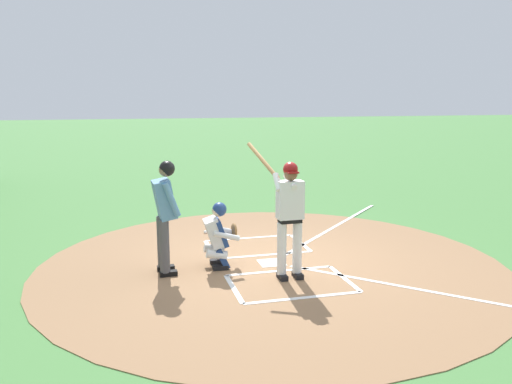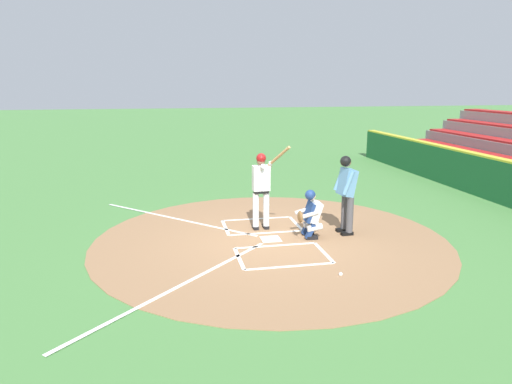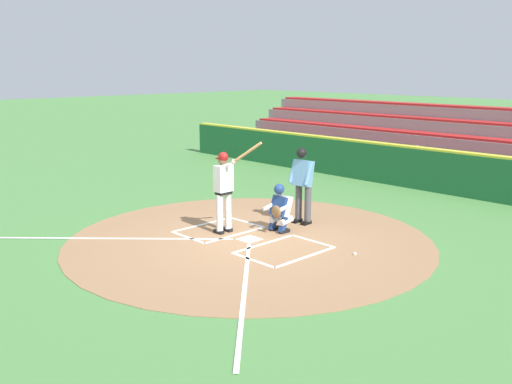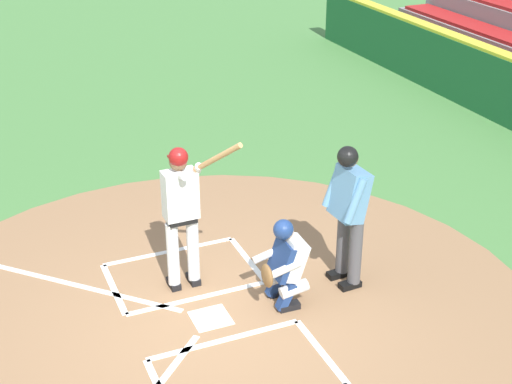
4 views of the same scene
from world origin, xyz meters
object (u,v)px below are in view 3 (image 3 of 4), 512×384
object	(u,v)px
catcher	(280,207)
baseball	(355,254)
batter	(224,186)
plate_umpire	(303,180)

from	to	relation	value
catcher	baseball	world-z (taller)	catcher
batter	catcher	world-z (taller)	batter
plate_umpire	catcher	bearing A→B (deg)	97.15
baseball	catcher	bearing A→B (deg)	-3.03
catcher	plate_umpire	distance (m)	1.02
catcher	baseball	xyz separation A→B (m)	(-2.21, 0.12, -0.55)
baseball	plate_umpire	bearing A→B (deg)	-23.50
batter	baseball	distance (m)	3.31
batter	plate_umpire	bearing A→B (deg)	-110.49
catcher	baseball	bearing A→B (deg)	176.97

